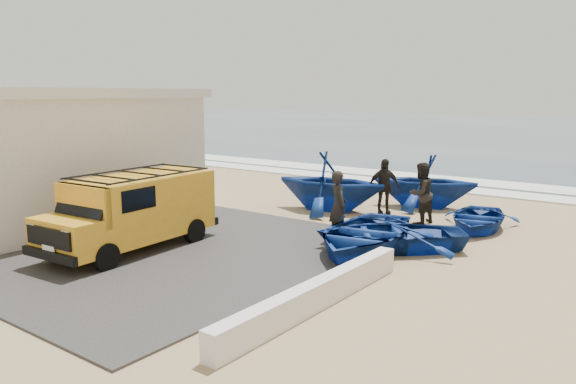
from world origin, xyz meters
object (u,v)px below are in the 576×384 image
Objects in this scene: parapet at (317,295)px; van at (134,209)px; building at (24,153)px; boat_mid_right at (478,218)px; fisherman_back at (384,186)px; boat_mid_left at (330,181)px; fisherman_front at (338,206)px; boat_near_left at (364,234)px; boat_far_left at (425,181)px; boat_near_right at (390,234)px; fisherman_middle at (421,193)px.

van is (-6.25, 0.56, 0.84)m from parapet.
building reaches higher than van.
boat_mid_right is 1.71× the size of fisherman_back.
boat_mid_left reaches higher than boat_mid_right.
van is 10.26m from boat_mid_right.
boat_mid_left is at bearing -14.67° from fisherman_front.
fisherman_back is at bearing 101.48° from boat_near_left.
building is 6.35m from van.
fisherman_front is at bearing -16.23° from boat_far_left.
boat_far_left is 1.92× the size of fisherman_back.
boat_near_left is 1.20× the size of boat_far_left.
boat_mid_right is at bearing 45.93° from van.
fisherman_back is (-0.68, -1.94, -0.01)m from boat_far_left.
boat_near_right is (0.46, 0.62, -0.05)m from boat_near_left.
boat_near_right is 3.40m from fisherman_middle.
van is at bearing 160.54° from boat_mid_left.
building is at bearing -62.19° from boat_far_left.
parapet is 10.90m from boat_far_left.
boat_near_left is 2.24× the size of fisherman_middle.
boat_near_right is 1.21× the size of boat_mid_right.
van is at bearing -4.00° from building.
boat_near_left is at bearing -121.99° from boat_mid_right.
boat_near_left is at bearing -72.31° from boat_near_right.
fisherman_back is (9.47, 7.68, -1.20)m from building.
boat_mid_left is 2.00× the size of fisherman_front.
boat_mid_left is 1.08× the size of boat_far_left.
boat_mid_right is at bearing 29.78° from building.
boat_near_left is 1.35× the size of boat_mid_right.
boat_near_right is at bearing -118.91° from boat_mid_right.
building is 10.48m from boat_mid_left.
fisherman_front is (10.09, 3.68, -1.16)m from building.
boat_far_left is at bearing -50.92° from fisherman_front.
boat_near_left is 6.62m from boat_far_left.
boat_near_left is (-1.25, 4.11, 0.18)m from parapet.
van is 10.79m from boat_far_left.
building is 13.21m from fisherman_middle.
fisherman_front is at bearing 144.08° from boat_near_left.
building is 2.85× the size of boat_mid_right.
boat_mid_left is 2.02× the size of fisherman_middle.
boat_mid_right is at bearing 126.17° from boat_near_right.
boat_mid_left is at bearing 172.42° from boat_mid_right.
van is 2.57× the size of fisherman_back.
boat_near_left is 4.55m from boat_mid_right.
boat_far_left reaches higher than boat_near_left.
van is 1.24× the size of boat_mid_left.
fisherman_front is (-1.16, 0.57, 0.54)m from boat_near_left.
fisherman_middle is at bearing 154.03° from boat_near_right.
boat_mid_left reaches higher than van.
van reaches higher than boat_mid_right.
van reaches higher than fisherman_middle.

